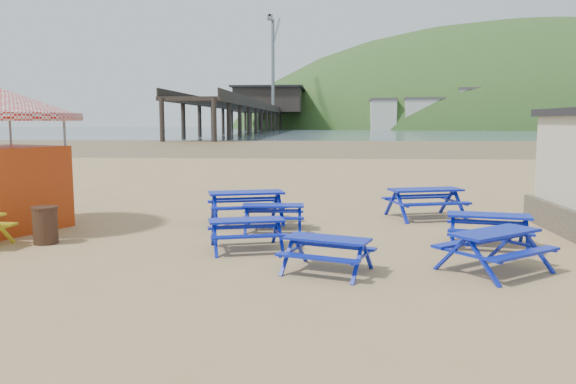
# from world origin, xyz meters

# --- Properties ---
(ground) EXTENTS (400.00, 400.00, 0.00)m
(ground) POSITION_xyz_m (0.00, 0.00, 0.00)
(ground) COLOR tan
(ground) RESTS_ON ground
(wet_sand) EXTENTS (400.00, 400.00, 0.00)m
(wet_sand) POSITION_xyz_m (0.00, 55.00, 0.00)
(wet_sand) COLOR brown
(wet_sand) RESTS_ON ground
(sea) EXTENTS (400.00, 400.00, 0.00)m
(sea) POSITION_xyz_m (0.00, 170.00, 0.01)
(sea) COLOR #4A5C69
(sea) RESTS_ON ground
(picnic_table_blue_a) EXTENTS (1.65, 1.36, 0.67)m
(picnic_table_blue_a) POSITION_xyz_m (-0.33, 1.52, 0.33)
(picnic_table_blue_a) COLOR #091C9E
(picnic_table_blue_a) RESTS_ON ground
(picnic_table_blue_b) EXTENTS (2.44, 2.15, 0.87)m
(picnic_table_blue_b) POSITION_xyz_m (-1.18, 2.57, 0.43)
(picnic_table_blue_b) COLOR #091C9E
(picnic_table_blue_b) RESTS_ON ground
(picnic_table_blue_c) EXTENTS (2.44, 2.15, 0.87)m
(picnic_table_blue_c) POSITION_xyz_m (3.94, 3.58, 0.43)
(picnic_table_blue_c) COLOR #091C9E
(picnic_table_blue_c) RESTS_ON ground
(picnic_table_blue_d) EXTENTS (1.91, 1.69, 0.68)m
(picnic_table_blue_d) POSITION_xyz_m (-0.72, -0.81, 0.34)
(picnic_table_blue_d) COLOR #091C9E
(picnic_table_blue_d) RESTS_ON ground
(picnic_table_blue_e) EXTENTS (1.92, 1.74, 0.66)m
(picnic_table_blue_e) POSITION_xyz_m (1.05, -2.57, 0.33)
(picnic_table_blue_e) COLOR #091C9E
(picnic_table_blue_e) RESTS_ON ground
(picnic_table_blue_f) EXTENTS (2.37, 2.30, 0.78)m
(picnic_table_blue_f) POSITION_xyz_m (4.19, -2.31, 0.39)
(picnic_table_blue_f) COLOR #091C9E
(picnic_table_blue_f) RESTS_ON ground
(ice_cream_kiosk) EXTENTS (5.43, 5.43, 3.69)m
(ice_cream_kiosk) POSITION_xyz_m (-7.33, 1.12, 2.32)
(ice_cream_kiosk) COLOR #B4370E
(ice_cream_kiosk) RESTS_ON ground
(litter_bin) EXTENTS (0.59, 0.59, 0.87)m
(litter_bin) POSITION_xyz_m (-5.44, -0.49, 0.44)
(litter_bin) COLOR #3E1F16
(litter_bin) RESTS_ON ground
(pier) EXTENTS (24.00, 220.00, 39.29)m
(pier) POSITION_xyz_m (-17.99, 178.23, 5.46)
(pier) COLOR black
(pier) RESTS_ON ground
(headland_town) EXTENTS (264.00, 144.00, 108.00)m
(headland_town) POSITION_xyz_m (90.00, 229.68, -9.91)
(headland_town) COLOR #2D4C1E
(headland_town) RESTS_ON ground
(picnic_table_blue_g) EXTENTS (2.03, 1.77, 0.75)m
(picnic_table_blue_g) POSITION_xyz_m (4.68, -0.19, 0.37)
(picnic_table_blue_g) COLOR #091C9E
(picnic_table_blue_g) RESTS_ON ground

